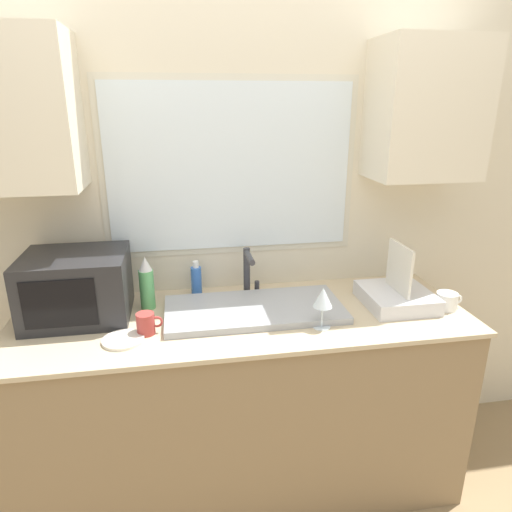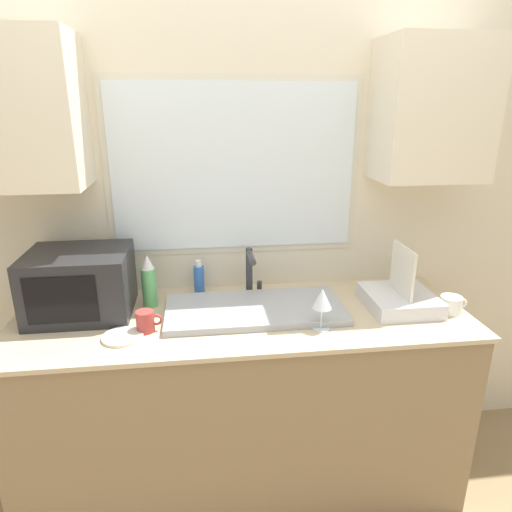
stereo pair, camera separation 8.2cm
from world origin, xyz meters
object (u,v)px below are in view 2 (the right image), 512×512
object	(u,v)px
dish_rack	(400,298)
mug_near_sink	(146,321)
faucet	(251,268)
soap_bottle	(199,279)
microwave	(80,283)
wine_glass	(322,300)
spray_bottle	(149,282)

from	to	relation	value
dish_rack	mug_near_sink	xyz separation A→B (m)	(-1.12, -0.09, -0.00)
faucet	soap_bottle	bearing A→B (deg)	166.05
dish_rack	soap_bottle	bearing A→B (deg)	162.60
faucet	microwave	xyz separation A→B (m)	(-0.76, -0.10, 0.00)
microwave	wine_glass	size ratio (longest dim) A/B	2.40
dish_rack	spray_bottle	size ratio (longest dim) A/B	1.30
spray_bottle	microwave	bearing A→B (deg)	-172.71
microwave	wine_glass	world-z (taller)	microwave
microwave	dish_rack	bearing A→B (deg)	-5.00
mug_near_sink	wine_glass	size ratio (longest dim) A/B	0.59
faucet	dish_rack	bearing A→B (deg)	-18.66
faucet	soap_bottle	world-z (taller)	faucet
soap_bottle	dish_rack	bearing A→B (deg)	-17.40
soap_bottle	mug_near_sink	distance (m)	0.43
dish_rack	wine_glass	distance (m)	0.44
mug_near_sink	soap_bottle	bearing A→B (deg)	59.32
faucet	dish_rack	xyz separation A→B (m)	(0.65, -0.22, -0.09)
spray_bottle	wine_glass	world-z (taller)	spray_bottle
microwave	wine_glass	xyz separation A→B (m)	(1.01, -0.28, -0.01)
spray_bottle	soap_bottle	xyz separation A→B (m)	(0.22, 0.12, -0.04)
soap_bottle	wine_glass	distance (m)	0.66
dish_rack	soap_bottle	size ratio (longest dim) A/B	1.89
microwave	soap_bottle	world-z (taller)	microwave
microwave	mug_near_sink	distance (m)	0.37
microwave	mug_near_sink	xyz separation A→B (m)	(0.29, -0.21, -0.10)
spray_bottle	soap_bottle	size ratio (longest dim) A/B	1.46
soap_bottle	wine_glass	size ratio (longest dim) A/B	0.94
soap_bottle	mug_near_sink	xyz separation A→B (m)	(-0.22, -0.37, -0.03)
mug_near_sink	faucet	bearing A→B (deg)	33.57
faucet	spray_bottle	bearing A→B (deg)	-172.68
spray_bottle	mug_near_sink	size ratio (longest dim) A/B	2.31
faucet	spray_bottle	distance (m)	0.47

